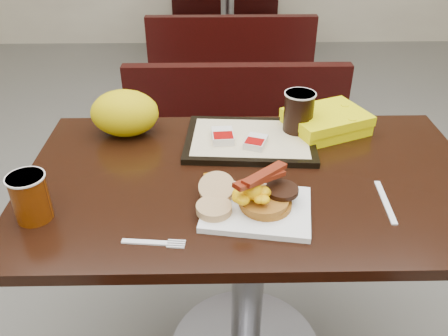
{
  "coord_description": "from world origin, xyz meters",
  "views": [
    {
      "loc": [
        -0.09,
        -1.01,
        1.43
      ],
      "look_at": [
        -0.07,
        -0.04,
        0.8
      ],
      "focal_mm": 37.1,
      "sensor_mm": 36.0,
      "label": 1
    }
  ],
  "objects_px": {
    "knife": "(385,202)",
    "fork": "(144,242)",
    "platter": "(257,209)",
    "clamshell": "(326,122)",
    "coffee_cup_near": "(30,198)",
    "hashbrown_sleeve_right": "(256,142)",
    "hashbrown_sleeve_left": "(223,136)",
    "paper_bag": "(125,113)",
    "pancake_stack": "(266,201)",
    "table_near": "(248,277)",
    "bench_far_s": "(230,64)",
    "tray": "(250,140)",
    "table_far": "(227,31)",
    "bench_far_n": "(225,10)",
    "bench_near_n": "(238,161)",
    "coffee_cup_far": "(299,112)"
  },
  "relations": [
    {
      "from": "knife",
      "to": "fork",
      "type": "bearing_deg",
      "value": -73.1
    },
    {
      "from": "platter",
      "to": "clamshell",
      "type": "distance_m",
      "value": 0.47
    },
    {
      "from": "coffee_cup_near",
      "to": "hashbrown_sleeve_right",
      "type": "height_order",
      "value": "coffee_cup_near"
    },
    {
      "from": "platter",
      "to": "hashbrown_sleeve_left",
      "type": "height_order",
      "value": "hashbrown_sleeve_left"
    },
    {
      "from": "hashbrown_sleeve_right",
      "to": "paper_bag",
      "type": "xyz_separation_m",
      "value": [
        -0.38,
        0.11,
        0.04
      ]
    },
    {
      "from": "pancake_stack",
      "to": "hashbrown_sleeve_right",
      "type": "relative_size",
      "value": 1.64
    },
    {
      "from": "table_near",
      "to": "bench_far_s",
      "type": "xyz_separation_m",
      "value": [
        0.0,
        1.9,
        -0.02
      ]
    },
    {
      "from": "fork",
      "to": "knife",
      "type": "xyz_separation_m",
      "value": [
        0.57,
        0.14,
        -0.0
      ]
    },
    {
      "from": "bench_far_s",
      "to": "tray",
      "type": "distance_m",
      "value": 1.77
    },
    {
      "from": "tray",
      "to": "clamshell",
      "type": "distance_m",
      "value": 0.25
    },
    {
      "from": "fork",
      "to": "pancake_stack",
      "type": "bearing_deg",
      "value": 27.26
    },
    {
      "from": "clamshell",
      "to": "hashbrown_sleeve_left",
      "type": "bearing_deg",
      "value": 171.05
    },
    {
      "from": "table_far",
      "to": "tray",
      "type": "distance_m",
      "value": 2.45
    },
    {
      "from": "table_near",
      "to": "pancake_stack",
      "type": "distance_m",
      "value": 0.43
    },
    {
      "from": "knife",
      "to": "pancake_stack",
      "type": "bearing_deg",
      "value": -81.29
    },
    {
      "from": "paper_bag",
      "to": "platter",
      "type": "bearing_deg",
      "value": -46.93
    },
    {
      "from": "knife",
      "to": "bench_far_n",
      "type": "bearing_deg",
      "value": -171.24
    },
    {
      "from": "tray",
      "to": "pancake_stack",
      "type": "bearing_deg",
      "value": -83.44
    },
    {
      "from": "table_far",
      "to": "platter",
      "type": "distance_m",
      "value": 2.78
    },
    {
      "from": "coffee_cup_near",
      "to": "clamshell",
      "type": "distance_m",
      "value": 0.86
    },
    {
      "from": "pancake_stack",
      "to": "paper_bag",
      "type": "bearing_deg",
      "value": 134.86
    },
    {
      "from": "table_near",
      "to": "platter",
      "type": "distance_m",
      "value": 0.41
    },
    {
      "from": "bench_far_n",
      "to": "paper_bag",
      "type": "relative_size",
      "value": 4.96
    },
    {
      "from": "bench_near_n",
      "to": "knife",
      "type": "distance_m",
      "value": 0.96
    },
    {
      "from": "platter",
      "to": "hashbrown_sleeve_right",
      "type": "relative_size",
      "value": 3.34
    },
    {
      "from": "tray",
      "to": "bench_far_s",
      "type": "bearing_deg",
      "value": 94.18
    },
    {
      "from": "table_far",
      "to": "tray",
      "type": "xyz_separation_m",
      "value": [
        0.01,
        -2.42,
        0.38
      ]
    },
    {
      "from": "bench_far_n",
      "to": "tray",
      "type": "bearing_deg",
      "value": -89.88
    },
    {
      "from": "table_near",
      "to": "hashbrown_sleeve_left",
      "type": "bearing_deg",
      "value": 114.09
    },
    {
      "from": "pancake_stack",
      "to": "paper_bag",
      "type": "height_order",
      "value": "paper_bag"
    },
    {
      "from": "coffee_cup_near",
      "to": "tray",
      "type": "relative_size",
      "value": 0.3
    },
    {
      "from": "bench_far_n",
      "to": "paper_bag",
      "type": "bearing_deg",
      "value": -96.81
    },
    {
      "from": "bench_far_s",
      "to": "fork",
      "type": "relative_size",
      "value": 7.21
    },
    {
      "from": "bench_near_n",
      "to": "pancake_stack",
      "type": "distance_m",
      "value": 0.95
    },
    {
      "from": "knife",
      "to": "hashbrown_sleeve_left",
      "type": "xyz_separation_m",
      "value": [
        -0.39,
        0.29,
        0.03
      ]
    },
    {
      "from": "table_far",
      "to": "tray",
      "type": "bearing_deg",
      "value": -89.85
    },
    {
      "from": "bench_near_n",
      "to": "fork",
      "type": "xyz_separation_m",
      "value": [
        -0.25,
        -0.96,
        0.39
      ]
    },
    {
      "from": "table_near",
      "to": "hashbrown_sleeve_right",
      "type": "distance_m",
      "value": 0.42
    },
    {
      "from": "bench_near_n",
      "to": "coffee_cup_far",
      "type": "height_order",
      "value": "coffee_cup_far"
    },
    {
      "from": "fork",
      "to": "knife",
      "type": "height_order",
      "value": "same"
    },
    {
      "from": "bench_far_n",
      "to": "tray",
      "type": "distance_m",
      "value": 3.15
    },
    {
      "from": "bench_near_n",
      "to": "platter",
      "type": "distance_m",
      "value": 0.94
    },
    {
      "from": "coffee_cup_near",
      "to": "bench_far_n",
      "type": "bearing_deg",
      "value": 81.56
    },
    {
      "from": "table_far",
      "to": "coffee_cup_far",
      "type": "height_order",
      "value": "coffee_cup_far"
    },
    {
      "from": "fork",
      "to": "paper_bag",
      "type": "bearing_deg",
      "value": 108.58
    },
    {
      "from": "pancake_stack",
      "to": "hashbrown_sleeve_left",
      "type": "bearing_deg",
      "value": 106.87
    },
    {
      "from": "pancake_stack",
      "to": "hashbrown_sleeve_right",
      "type": "bearing_deg",
      "value": 90.42
    },
    {
      "from": "hashbrown_sleeve_right",
      "to": "bench_far_n",
      "type": "bearing_deg",
      "value": 110.09
    },
    {
      "from": "table_near",
      "to": "bench_far_n",
      "type": "bearing_deg",
      "value": 90.0
    },
    {
      "from": "pancake_stack",
      "to": "fork",
      "type": "height_order",
      "value": "pancake_stack"
    }
  ]
}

